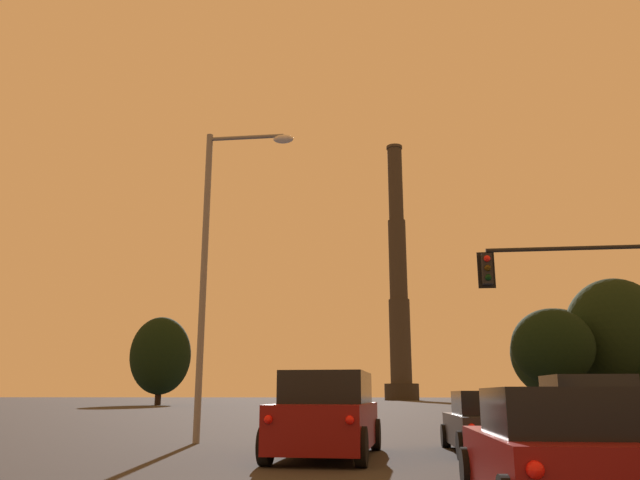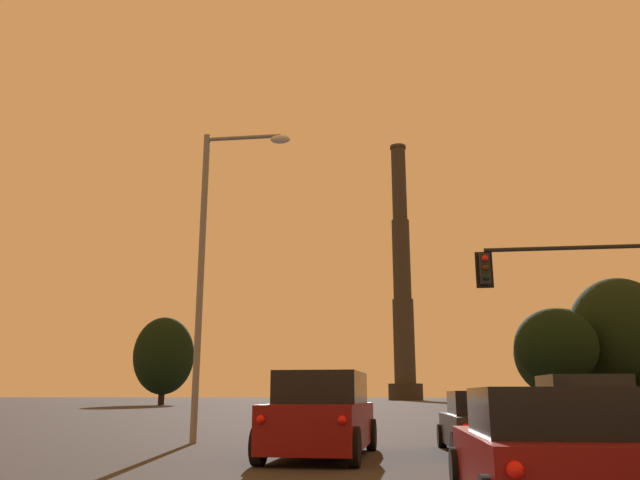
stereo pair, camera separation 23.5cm
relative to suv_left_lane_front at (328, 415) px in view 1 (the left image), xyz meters
name	(u,v)px [view 1 (the left image)]	position (x,y,z in m)	size (l,w,h in m)	color
suv_left_lane_front	(328,415)	(0.00, 0.00, 0.00)	(2.27, 4.97, 1.86)	maroon
hatchback_center_lane_second	(557,454)	(3.47, -6.35, -0.23)	(1.97, 4.13, 1.44)	maroon
hatchback_center_lane_front	(489,424)	(3.71, 1.26, -0.23)	(2.04, 4.16, 1.44)	#232328
pickup_truck_right_lane_front	(611,420)	(6.24, 0.42, -0.09)	(2.33, 5.55, 1.82)	silver
traffic_light_overhead_right	(614,286)	(8.72, 6.68, 3.90)	(6.67, 0.50, 6.21)	black
street_lamp	(217,249)	(-3.78, 3.52, 4.79)	(2.81, 0.36, 9.45)	slate
smokestack	(399,295)	(2.45, 137.90, 24.10)	(8.13, 8.13, 63.94)	#2B2722
treeline_far_left	(616,333)	(28.09, 65.31, 7.72)	(11.93, 10.74, 15.27)	black
treeline_right_mid	(557,353)	(22.56, 71.97, 5.74)	(11.99, 10.79, 12.54)	black
treeline_left_mid	(160,355)	(-29.61, 66.26, 5.49)	(8.03, 7.23, 11.48)	black
treeline_center_right	(553,347)	(19.43, 60.79, 5.81)	(9.30, 8.37, 11.11)	black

